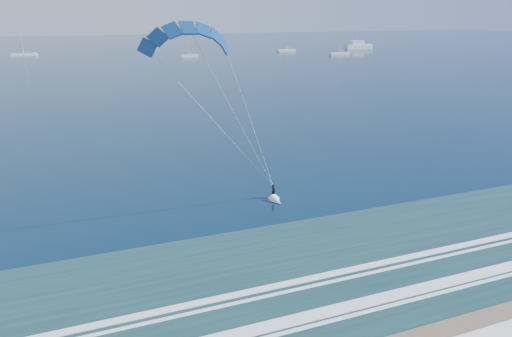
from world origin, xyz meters
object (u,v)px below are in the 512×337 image
object	(u,v)px
sailboat_2	(24,55)
sailboat_4	(150,47)
sailboat_5	(286,50)
motor_yacht	(358,46)
sailboat_6	(340,54)
sailboat_3	(189,56)
kitesurfer_rig	(237,118)

from	to	relation	value
sailboat_2	sailboat_4	xyz separation A→B (m)	(62.53, 28.22, -0.02)
sailboat_5	sailboat_4	bearing A→B (deg)	142.78
motor_yacht	sailboat_2	size ratio (longest dim) A/B	1.14
sailboat_5	sailboat_6	size ratio (longest dim) A/B	0.96
motor_yacht	sailboat_4	distance (m)	118.58
sailboat_4	sailboat_5	world-z (taller)	sailboat_5
sailboat_4	sailboat_6	size ratio (longest dim) A/B	0.87
motor_yacht	sailboat_4	bearing A→B (deg)	158.30
sailboat_3	sailboat_4	size ratio (longest dim) A/B	0.89
kitesurfer_rig	motor_yacht	size ratio (longest dim) A/B	1.19
sailboat_3	motor_yacht	bearing A→B (deg)	10.42
kitesurfer_rig	motor_yacht	xyz separation A→B (m)	(135.71, 189.87, -8.02)
motor_yacht	sailboat_5	xyz separation A→B (m)	(-46.52, -4.52, -1.09)
motor_yacht	sailboat_5	distance (m)	46.75
kitesurfer_rig	motor_yacht	bearing A→B (deg)	54.45
sailboat_5	sailboat_6	xyz separation A→B (m)	(15.71, -27.53, 0.00)
sailboat_3	sailboat_4	distance (m)	63.10
kitesurfer_rig	sailboat_6	xyz separation A→B (m)	(104.89, 157.82, -9.10)
sailboat_3	sailboat_6	bearing A→B (deg)	-10.70
sailboat_5	sailboat_6	world-z (taller)	sailboat_6
motor_yacht	sailboat_5	size ratio (longest dim) A/B	1.24
sailboat_4	kitesurfer_rig	bearing A→B (deg)	-96.23
sailboat_6	sailboat_5	bearing A→B (deg)	119.71
sailboat_5	sailboat_6	distance (m)	31.70
sailboat_3	sailboat_6	world-z (taller)	sailboat_6
sailboat_2	sailboat_6	size ratio (longest dim) A/B	1.05
motor_yacht	sailboat_5	bearing A→B (deg)	-174.45
sailboat_2	sailboat_4	world-z (taller)	sailboat_2
motor_yacht	sailboat_2	distance (m)	173.41
sailboat_5	sailboat_3	bearing A→B (deg)	-165.58
sailboat_3	sailboat_6	size ratio (longest dim) A/B	0.77
motor_yacht	sailboat_6	xyz separation A→B (m)	(-30.81, -32.05, -1.08)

